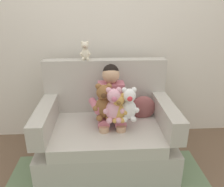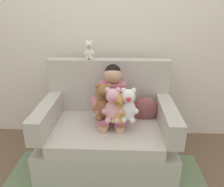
# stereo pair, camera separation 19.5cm
# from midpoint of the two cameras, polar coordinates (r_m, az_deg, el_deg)

# --- Properties ---
(ground_plane) EXTENTS (8.00, 8.00, 0.00)m
(ground_plane) POSITION_cam_midpoint_polar(r_m,az_deg,el_deg) (2.48, -3.64, -17.06)
(ground_plane) COLOR brown
(back_wall) EXTENTS (6.00, 0.10, 2.60)m
(back_wall) POSITION_cam_midpoint_polar(r_m,az_deg,el_deg) (2.62, -4.34, 15.99)
(back_wall) COLOR silver
(back_wall) RESTS_ON ground
(armchair) EXTENTS (1.30, 0.86, 1.03)m
(armchair) POSITION_cam_midpoint_polar(r_m,az_deg,el_deg) (2.34, -3.83, -10.05)
(armchair) COLOR #BCB7AD
(armchair) RESTS_ON ground
(seated_child) EXTENTS (0.45, 0.39, 0.82)m
(seated_child) POSITION_cam_midpoint_polar(r_m,az_deg,el_deg) (2.20, -2.72, -2.36)
(seated_child) COLOR #C66B7F
(seated_child) RESTS_ON armchair
(plush_brown) EXTENTS (0.21, 0.17, 0.35)m
(plush_brown) POSITION_cam_midpoint_polar(r_m,az_deg,el_deg) (2.05, -4.83, -2.38)
(plush_brown) COLOR brown
(plush_brown) RESTS_ON armchair
(plush_honey) EXTENTS (0.16, 0.13, 0.27)m
(plush_honey) POSITION_cam_midpoint_polar(r_m,az_deg,el_deg) (2.01, -1.16, -3.86)
(plush_honey) COLOR gold
(plush_honey) RESTS_ON armchair
(plush_white) EXTENTS (0.19, 0.15, 0.32)m
(plush_white) POSITION_cam_midpoint_polar(r_m,az_deg,el_deg) (2.03, 1.57, -3.02)
(plush_white) COLOR white
(plush_white) RESTS_ON armchair
(plush_pink) EXTENTS (0.19, 0.16, 0.33)m
(plush_pink) POSITION_cam_midpoint_polar(r_m,az_deg,el_deg) (2.01, -2.36, -3.18)
(plush_pink) COLOR #EAA8BC
(plush_pink) RESTS_ON armchair
(plush_cream_on_backrest) EXTENTS (0.12, 0.09, 0.19)m
(plush_cream_on_backrest) POSITION_cam_midpoint_polar(r_m,az_deg,el_deg) (2.35, -9.31, 10.65)
(plush_cream_on_backrest) COLOR silver
(plush_cream_on_backrest) RESTS_ON armchair
(throw_pillow) EXTENTS (0.26, 0.12, 0.26)m
(throw_pillow) POSITION_cam_midpoint_polar(r_m,az_deg,el_deg) (2.36, 5.64, -3.70)
(throw_pillow) COLOR #8C4C4C
(throw_pillow) RESTS_ON armchair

